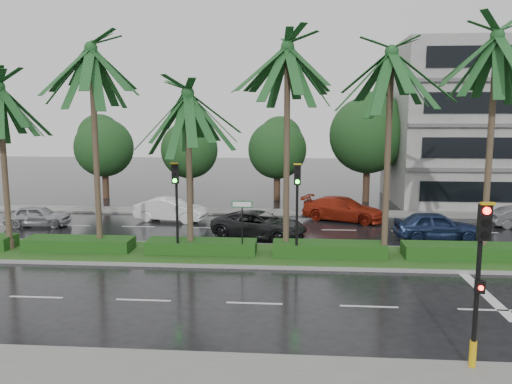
# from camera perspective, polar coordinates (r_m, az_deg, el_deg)

# --- Properties ---
(ground) EXTENTS (120.00, 120.00, 0.00)m
(ground) POSITION_cam_1_polar(r_m,az_deg,el_deg) (22.76, 0.82, -8.10)
(ground) COLOR black
(ground) RESTS_ON ground
(near_sidewalk) EXTENTS (40.00, 2.40, 0.12)m
(near_sidewalk) POSITION_cam_1_polar(r_m,az_deg,el_deg) (13.31, -2.12, -20.40)
(near_sidewalk) COLOR slate
(near_sidewalk) RESTS_ON ground
(far_sidewalk) EXTENTS (40.00, 2.00, 0.12)m
(far_sidewalk) POSITION_cam_1_polar(r_m,az_deg,el_deg) (34.41, 2.08, -2.32)
(far_sidewalk) COLOR slate
(far_sidewalk) RESTS_ON ground
(median) EXTENTS (36.00, 4.00, 0.15)m
(median) POSITION_cam_1_polar(r_m,az_deg,el_deg) (23.70, 0.97, -7.23)
(median) COLOR gray
(median) RESTS_ON ground
(hedge) EXTENTS (35.20, 1.40, 0.60)m
(hedge) POSITION_cam_1_polar(r_m,az_deg,el_deg) (23.60, 0.98, -6.36)
(hedge) COLOR #113E13
(hedge) RESTS_ON median
(lane_markings) EXTENTS (34.00, 13.06, 0.01)m
(lane_markings) POSITION_cam_1_polar(r_m,az_deg,el_deg) (22.37, 8.62, -8.48)
(lane_markings) COLOR silver
(lane_markings) RESTS_ON ground
(palm_row) EXTENTS (26.30, 4.20, 10.65)m
(palm_row) POSITION_cam_1_polar(r_m,az_deg,el_deg) (23.02, -2.14, 13.11)
(palm_row) COLOR #473829
(palm_row) RESTS_ON median
(signal_near) EXTENTS (0.34, 0.45, 4.36)m
(signal_near) POSITION_cam_1_polar(r_m,az_deg,el_deg) (13.82, 24.15, -9.05)
(signal_near) COLOR black
(signal_near) RESTS_ON near_sidewalk
(signal_median_left) EXTENTS (0.34, 0.42, 4.36)m
(signal_median_left) POSITION_cam_1_polar(r_m,az_deg,el_deg) (22.98, -9.12, -0.38)
(signal_median_left) COLOR black
(signal_median_left) RESTS_ON median
(signal_median_right) EXTENTS (0.34, 0.42, 4.36)m
(signal_median_right) POSITION_cam_1_polar(r_m,az_deg,el_deg) (22.35, 4.73, -0.55)
(signal_median_right) COLOR black
(signal_median_right) RESTS_ON median
(street_sign) EXTENTS (0.95, 0.09, 2.60)m
(street_sign) POSITION_cam_1_polar(r_m,az_deg,el_deg) (22.80, -1.60, -2.57)
(street_sign) COLOR black
(street_sign) RESTS_ON median
(bg_trees) EXTENTS (32.99, 5.92, 8.55)m
(bg_trees) POSITION_cam_1_polar(r_m,az_deg,el_deg) (39.41, 5.54, 5.99)
(bg_trees) COLOR #3D2A1B
(bg_trees) RESTS_ON ground
(building) EXTENTS (16.00, 10.00, 12.00)m
(building) POSITION_cam_1_polar(r_m,az_deg,el_deg) (42.75, 26.08, 6.95)
(building) COLOR gray
(building) RESTS_ON ground
(car_silver) EXTENTS (1.83, 3.90, 1.29)m
(car_silver) POSITION_cam_1_polar(r_m,az_deg,el_deg) (32.83, -23.65, -2.51)
(car_silver) COLOR #A3A5AA
(car_silver) RESTS_ON ground
(car_white) EXTENTS (2.21, 4.64, 1.47)m
(car_white) POSITION_cam_1_polar(r_m,az_deg,el_deg) (32.14, -9.74, -1.98)
(car_white) COLOR white
(car_white) RESTS_ON ground
(car_darkgrey) EXTENTS (3.86, 5.67, 1.44)m
(car_darkgrey) POSITION_cam_1_polar(r_m,az_deg,el_deg) (27.27, 0.41, -3.75)
(car_darkgrey) COLOR black
(car_darkgrey) RESTS_ON ground
(car_red) EXTENTS (3.83, 5.61, 1.51)m
(car_red) POSITION_cam_1_polar(r_m,az_deg,el_deg) (32.26, 9.94, -1.91)
(car_red) COLOR #9D2311
(car_red) RESTS_ON ground
(car_blue) EXTENTS (1.86, 4.46, 1.51)m
(car_blue) POSITION_cam_1_polar(r_m,az_deg,el_deg) (28.52, 19.90, -3.65)
(car_blue) COLOR #1A284E
(car_blue) RESTS_ON ground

